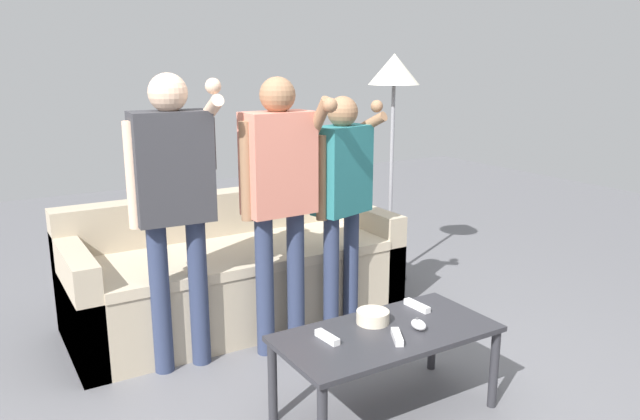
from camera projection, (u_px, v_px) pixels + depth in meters
The scene contains 11 objects.
couch at pixel (235, 274), 3.98m from camera, with size 2.10×0.86×0.79m.
coffee_table at pixel (387, 342), 2.85m from camera, with size 1.04×0.51×0.43m.
snack_bowl at pixel (373, 317), 2.92m from camera, with size 0.16×0.16×0.06m, color beige.
game_remote_nunchuk at pixel (419, 325), 2.85m from camera, with size 0.06×0.09×0.05m.
floor_lamp at pixel (394, 84), 4.42m from camera, with size 0.37×0.37×1.71m.
player_left at pixel (174, 189), 3.15m from camera, with size 0.47×0.33×1.60m.
player_center at pixel (279, 184), 3.37m from camera, with size 0.48×0.36×1.57m.
player_right at pixel (342, 187), 3.65m from camera, with size 0.46×0.29×1.46m.
game_remote_wand_near at pixel (397, 337), 2.74m from camera, with size 0.10×0.14×0.03m.
game_remote_wand_far at pixel (417, 306), 3.09m from camera, with size 0.04×0.16×0.03m.
game_remote_wand_spare at pixel (327, 337), 2.74m from camera, with size 0.05×0.15×0.03m.
Camera 1 is at (-1.46, -2.10, 1.65)m, focal length 34.18 mm.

